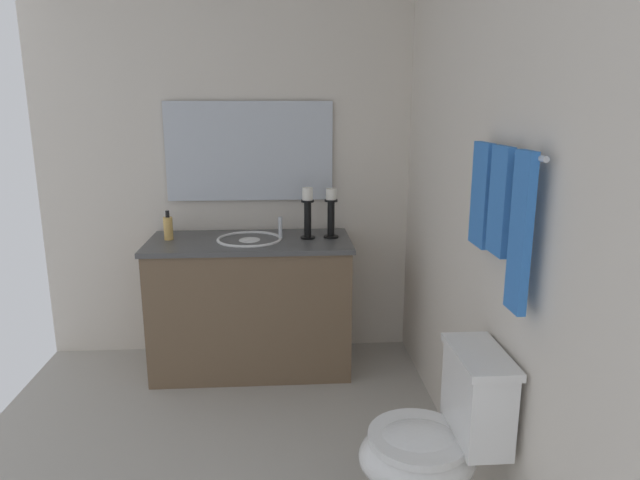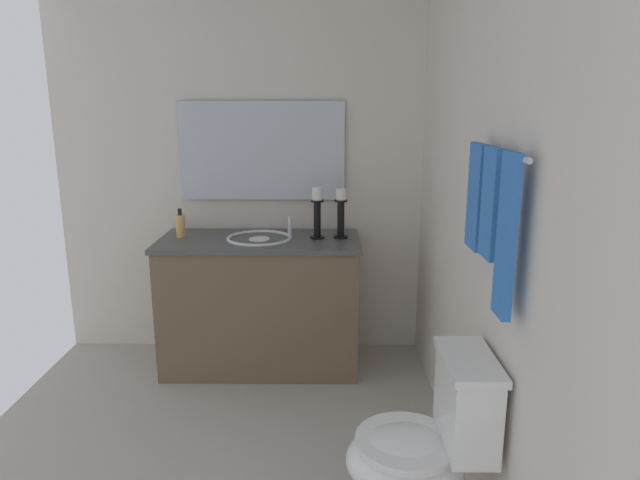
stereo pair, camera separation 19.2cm
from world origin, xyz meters
name	(u,v)px [view 2 (the right image)]	position (x,y,z in m)	size (l,w,h in m)	color
floor	(206,472)	(0.00, 0.00, -0.01)	(2.84, 2.41, 0.02)	#B2ADA3
wall_back	(485,210)	(0.00, 1.21, 1.23)	(2.84, 0.04, 2.45)	silver
wall_left	(241,170)	(-1.42, 0.00, 1.23)	(0.04, 2.41, 2.45)	silver
vanity_cabinet	(261,303)	(-1.10, 0.14, 0.42)	(0.58, 1.25, 0.84)	brown
sink_basin	(260,245)	(-1.10, 0.15, 0.80)	(0.40, 0.40, 0.24)	white
mirror	(262,151)	(-1.38, 0.14, 1.35)	(0.02, 1.06, 0.63)	silver
candle_holder_tall	(341,212)	(-1.13, 0.65, 1.00)	(0.09, 0.09, 0.31)	black
candle_holder_short	(317,212)	(-1.11, 0.50, 1.01)	(0.09, 0.09, 0.32)	black
soap_bottle	(180,225)	(-1.14, -0.35, 0.91)	(0.06, 0.06, 0.18)	#E5B259
toilet	(423,450)	(0.38, 0.92, 0.37)	(0.39, 0.54, 0.75)	white
towel_bar	(500,153)	(0.33, 1.15, 1.48)	(0.02, 0.02, 0.58)	silver
towel_near_vanity	(476,197)	(0.14, 1.13, 1.30)	(0.16, 0.03, 0.41)	blue
towel_center	(491,203)	(0.33, 1.13, 1.31)	(0.15, 0.03, 0.39)	blue
towel_near_corner	(507,236)	(0.52, 1.13, 1.24)	(0.12, 0.03, 0.54)	blue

